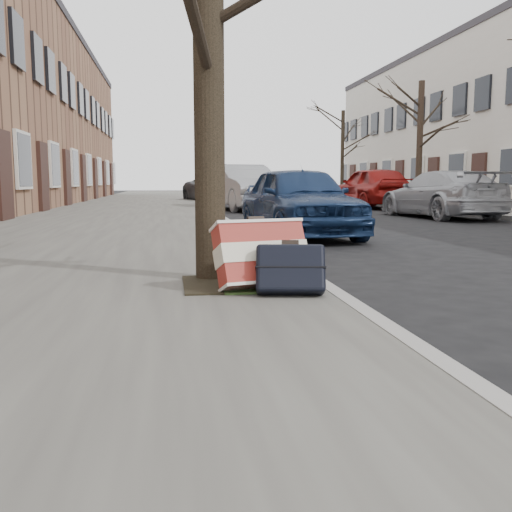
{
  "coord_description": "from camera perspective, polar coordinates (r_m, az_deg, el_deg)",
  "views": [
    {
      "loc": [
        -2.52,
        -3.45,
        0.97
      ],
      "look_at": [
        -1.88,
        0.8,
        0.41
      ],
      "focal_mm": 40.0,
      "sensor_mm": 36.0,
      "label": 1
    }
  ],
  "objects": [
    {
      "name": "near_sidewalk",
      "position": [
        18.51,
        -12.28,
        4.47
      ],
      "size": [
        5.0,
        70.0,
        0.12
      ],
      "primitive_type": "cube",
      "color": "#66645C",
      "rests_on": "ground"
    },
    {
      "name": "far_sidewalk",
      "position": [
        21.16,
        20.67,
        4.52
      ],
      "size": [
        4.0,
        70.0,
        0.12
      ],
      "primitive_type": "cube",
      "color": "slate",
      "rests_on": "ground"
    },
    {
      "name": "dirt_patch",
      "position": [
        4.76,
        -2.14,
        -2.77
      ],
      "size": [
        0.85,
        0.85,
        0.02
      ],
      "primitive_type": "cube",
      "color": "black",
      "rests_on": "near_sidewalk"
    },
    {
      "name": "suitcase_red",
      "position": [
        4.5,
        0.55,
        0.1
      ],
      "size": [
        0.79,
        0.56,
        0.55
      ],
      "primitive_type": "cube",
      "rotation": [
        -0.42,
        0.0,
        0.26
      ],
      "color": "maroon",
      "rests_on": "near_sidewalk"
    },
    {
      "name": "suitcase_navy",
      "position": [
        4.29,
        3.46,
        -1.27
      ],
      "size": [
        0.56,
        0.38,
        0.4
      ],
      "primitive_type": "cube",
      "rotation": [
        -0.42,
        0.0,
        -0.17
      ],
      "color": "black",
      "rests_on": "near_sidewalk"
    },
    {
      "name": "car_near_front",
      "position": [
        10.18,
        4.33,
        5.55
      ],
      "size": [
        1.82,
        3.85,
        1.27
      ],
      "primitive_type": "imported",
      "rotation": [
        0.0,
        0.0,
        0.09
      ],
      "color": "#132549",
      "rests_on": "ground"
    },
    {
      "name": "car_near_mid",
      "position": [
        19.56,
        -1.37,
        6.89
      ],
      "size": [
        2.56,
        4.95,
        1.55
      ],
      "primitive_type": "imported",
      "rotation": [
        0.0,
        0.0,
        0.2
      ],
      "color": "#9C9FA3",
      "rests_on": "ground"
    },
    {
      "name": "car_near_back",
      "position": [
        26.35,
        -3.9,
        6.72
      ],
      "size": [
        3.27,
        4.97,
        1.27
      ],
      "primitive_type": "imported",
      "rotation": [
        0.0,
        0.0,
        0.28
      ],
      "color": "#36373B",
      "rests_on": "ground"
    },
    {
      "name": "car_far_front",
      "position": [
        16.13,
        17.98,
        5.88
      ],
      "size": [
        2.1,
        4.44,
        1.25
      ],
      "primitive_type": "imported",
      "rotation": [
        0.0,
        0.0,
        3.22
      ],
      "color": "#9EA0A5",
      "rests_on": "ground"
    },
    {
      "name": "car_far_back",
      "position": [
        21.52,
        11.44,
        6.74
      ],
      "size": [
        2.19,
        4.58,
        1.51
      ],
      "primitive_type": "imported",
      "rotation": [
        0.0,
        0.0,
        3.23
      ],
      "color": "maroon",
      "rests_on": "ground"
    },
    {
      "name": "tree_far_b",
      "position": [
        23.59,
        16.05,
        10.83
      ],
      "size": [
        0.24,
        0.24,
        4.71
      ],
      "primitive_type": "cylinder",
      "color": "black",
      "rests_on": "far_sidewalk"
    },
    {
      "name": "tree_far_c",
      "position": [
        33.07,
        8.64,
        10.07
      ],
      "size": [
        0.21,
        0.21,
        4.8
      ],
      "primitive_type": "cylinder",
      "color": "black",
      "rests_on": "far_sidewalk"
    }
  ]
}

